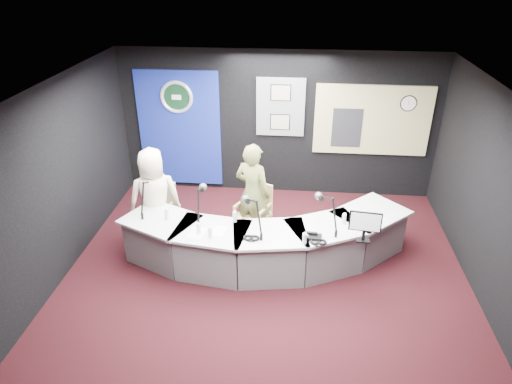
# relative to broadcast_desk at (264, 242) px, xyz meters

# --- Properties ---
(ground) EXTENTS (6.00, 6.00, 0.00)m
(ground) POSITION_rel_broadcast_desk_xyz_m (0.05, -0.55, -0.38)
(ground) COLOR black
(ground) RESTS_ON ground
(ceiling) EXTENTS (6.00, 6.00, 0.02)m
(ceiling) POSITION_rel_broadcast_desk_xyz_m (0.05, -0.55, 2.42)
(ceiling) COLOR silver
(ceiling) RESTS_ON ground
(wall_back) EXTENTS (6.00, 0.02, 2.80)m
(wall_back) POSITION_rel_broadcast_desk_xyz_m (0.05, 2.45, 1.02)
(wall_back) COLOR black
(wall_back) RESTS_ON ground
(wall_left) EXTENTS (0.02, 6.00, 2.80)m
(wall_left) POSITION_rel_broadcast_desk_xyz_m (-2.95, -0.55, 1.02)
(wall_left) COLOR black
(wall_left) RESTS_ON ground
(wall_right) EXTENTS (0.02, 6.00, 2.80)m
(wall_right) POSITION_rel_broadcast_desk_xyz_m (3.05, -0.55, 1.02)
(wall_right) COLOR black
(wall_right) RESTS_ON ground
(broadcast_desk) EXTENTS (4.50, 1.90, 0.75)m
(broadcast_desk) POSITION_rel_broadcast_desk_xyz_m (0.00, 0.00, 0.00)
(broadcast_desk) COLOR #B1B3B5
(broadcast_desk) RESTS_ON ground
(backdrop_panel) EXTENTS (1.60, 0.05, 2.30)m
(backdrop_panel) POSITION_rel_broadcast_desk_xyz_m (-1.85, 2.42, 0.88)
(backdrop_panel) COLOR navy
(backdrop_panel) RESTS_ON wall_back
(agency_seal) EXTENTS (0.63, 0.07, 0.63)m
(agency_seal) POSITION_rel_broadcast_desk_xyz_m (-1.85, 2.38, 1.52)
(agency_seal) COLOR silver
(agency_seal) RESTS_ON backdrop_panel
(seal_center) EXTENTS (0.48, 0.01, 0.48)m
(seal_center) POSITION_rel_broadcast_desk_xyz_m (-1.85, 2.38, 1.52)
(seal_center) COLOR black
(seal_center) RESTS_ON backdrop_panel
(pinboard) EXTENTS (0.90, 0.04, 1.10)m
(pinboard) POSITION_rel_broadcast_desk_xyz_m (0.10, 2.42, 1.38)
(pinboard) COLOR slate
(pinboard) RESTS_ON wall_back
(framed_photo_upper) EXTENTS (0.34, 0.02, 0.27)m
(framed_photo_upper) POSITION_rel_broadcast_desk_xyz_m (0.10, 2.39, 1.65)
(framed_photo_upper) COLOR gray
(framed_photo_upper) RESTS_ON pinboard
(framed_photo_lower) EXTENTS (0.34, 0.02, 0.27)m
(framed_photo_lower) POSITION_rel_broadcast_desk_xyz_m (0.10, 2.39, 1.09)
(framed_photo_lower) COLOR gray
(framed_photo_lower) RESTS_ON pinboard
(booth_window_frame) EXTENTS (2.12, 0.06, 1.32)m
(booth_window_frame) POSITION_rel_broadcast_desk_xyz_m (1.80, 2.42, 1.18)
(booth_window_frame) COLOR tan
(booth_window_frame) RESTS_ON wall_back
(booth_glow) EXTENTS (2.00, 0.02, 1.20)m
(booth_glow) POSITION_rel_broadcast_desk_xyz_m (1.80, 2.41, 1.18)
(booth_glow) COLOR #FFDEA1
(booth_glow) RESTS_ON booth_window_frame
(equipment_rack) EXTENTS (0.55, 0.02, 0.75)m
(equipment_rack) POSITION_rel_broadcast_desk_xyz_m (1.35, 2.39, 1.03)
(equipment_rack) COLOR black
(equipment_rack) RESTS_ON booth_window_frame
(wall_clock) EXTENTS (0.28, 0.01, 0.28)m
(wall_clock) POSITION_rel_broadcast_desk_xyz_m (2.40, 2.39, 1.52)
(wall_clock) COLOR white
(wall_clock) RESTS_ON booth_window_frame
(armchair_left) EXTENTS (0.63, 0.63, 0.97)m
(armchair_left) POSITION_rel_broadcast_desk_xyz_m (-1.79, 0.39, 0.11)
(armchair_left) COLOR tan
(armchair_left) RESTS_ON ground
(armchair_right) EXTENTS (0.79, 0.79, 1.06)m
(armchair_right) POSITION_rel_broadcast_desk_xyz_m (-0.24, 0.66, 0.15)
(armchair_right) COLOR tan
(armchair_right) RESTS_ON ground
(draped_jacket) EXTENTS (0.51, 0.18, 0.70)m
(draped_jacket) POSITION_rel_broadcast_desk_xyz_m (-1.77, 0.64, 0.24)
(draped_jacket) COLOR #666256
(draped_jacket) RESTS_ON armchair_left
(person_man) EXTENTS (0.95, 0.80, 1.67)m
(person_man) POSITION_rel_broadcast_desk_xyz_m (-1.79, 0.39, 0.46)
(person_man) COLOR beige
(person_man) RESTS_ON ground
(person_woman) EXTENTS (0.74, 0.63, 1.71)m
(person_woman) POSITION_rel_broadcast_desk_xyz_m (-0.24, 0.66, 0.48)
(person_woman) COLOR #626836
(person_woman) RESTS_ON ground
(computer_monitor) EXTENTS (0.44, 0.08, 0.30)m
(computer_monitor) POSITION_rel_broadcast_desk_xyz_m (1.41, -0.40, 0.70)
(computer_monitor) COLOR black
(computer_monitor) RESTS_ON broadcast_desk
(desk_phone) EXTENTS (0.20, 0.17, 0.05)m
(desk_phone) POSITION_rel_broadcast_desk_xyz_m (0.74, -0.41, 0.40)
(desk_phone) COLOR black
(desk_phone) RESTS_ON broadcast_desk
(headphones_near) EXTENTS (0.22, 0.22, 0.04)m
(headphones_near) POSITION_rel_broadcast_desk_xyz_m (0.79, -0.51, 0.39)
(headphones_near) COLOR black
(headphones_near) RESTS_ON broadcast_desk
(headphones_far) EXTENTS (0.19, 0.19, 0.03)m
(headphones_far) POSITION_rel_broadcast_desk_xyz_m (-0.14, -0.50, 0.39)
(headphones_far) COLOR black
(headphones_far) RESTS_ON broadcast_desk
(paper_stack) EXTENTS (0.27, 0.33, 0.00)m
(paper_stack) POSITION_rel_broadcast_desk_xyz_m (-0.94, -0.42, 0.38)
(paper_stack) COLOR white
(paper_stack) RESTS_ON broadcast_desk
(notepad) EXTENTS (0.23, 0.30, 0.00)m
(notepad) POSITION_rel_broadcast_desk_xyz_m (-0.63, -0.34, 0.38)
(notepad) COLOR white
(notepad) RESTS_ON broadcast_desk
(boom_mic_a) EXTENTS (0.18, 0.74, 0.60)m
(boom_mic_a) POSITION_rel_broadcast_desk_xyz_m (-1.80, 0.19, 0.68)
(boom_mic_a) COLOR black
(boom_mic_a) RESTS_ON broadcast_desk
(boom_mic_b) EXTENTS (0.16, 0.74, 0.60)m
(boom_mic_b) POSITION_rel_broadcast_desk_xyz_m (-0.96, 0.05, 0.68)
(boom_mic_b) COLOR black
(boom_mic_b) RESTS_ON broadcast_desk
(boom_mic_c) EXTENTS (0.40, 0.67, 0.60)m
(boom_mic_c) POSITION_rel_broadcast_desk_xyz_m (-0.15, -0.24, 0.68)
(boom_mic_c) COLOR black
(boom_mic_c) RESTS_ON broadcast_desk
(boom_mic_d) EXTENTS (0.37, 0.69, 0.60)m
(boom_mic_d) POSITION_rel_broadcast_desk_xyz_m (0.91, -0.05, 0.68)
(boom_mic_d) COLOR black
(boom_mic_d) RESTS_ON broadcast_desk
(water_bottles) EXTENTS (3.09, 0.64, 0.18)m
(water_bottles) POSITION_rel_broadcast_desk_xyz_m (0.05, -0.26, 0.46)
(water_bottles) COLOR silver
(water_bottles) RESTS_ON broadcast_desk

